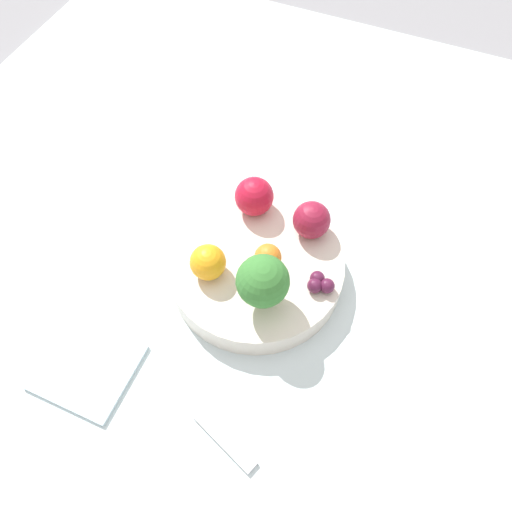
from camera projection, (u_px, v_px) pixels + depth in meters
ground_plane at (256, 282)px, 0.69m from camera, size 6.00×6.00×0.00m
table_surface at (256, 279)px, 0.68m from camera, size 1.20×1.20×0.02m
bowl at (256, 268)px, 0.65m from camera, size 0.23×0.23×0.04m
broccoli at (263, 282)px, 0.57m from camera, size 0.06×0.06×0.08m
apple_red at (254, 196)px, 0.66m from camera, size 0.05×0.05×0.05m
apple_green at (312, 220)px, 0.64m from camera, size 0.05×0.05×0.05m
orange_front at (208, 262)px, 0.61m from camera, size 0.05×0.05×0.05m
orange_back at (268, 256)px, 0.62m from camera, size 0.03×0.03×0.03m
grape_cluster at (320, 283)px, 0.61m from camera, size 0.03×0.03×0.02m
napkin at (88, 367)px, 0.60m from camera, size 0.11×0.10×0.01m
spoon at (225, 440)px, 0.55m from camera, size 0.09×0.05×0.01m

